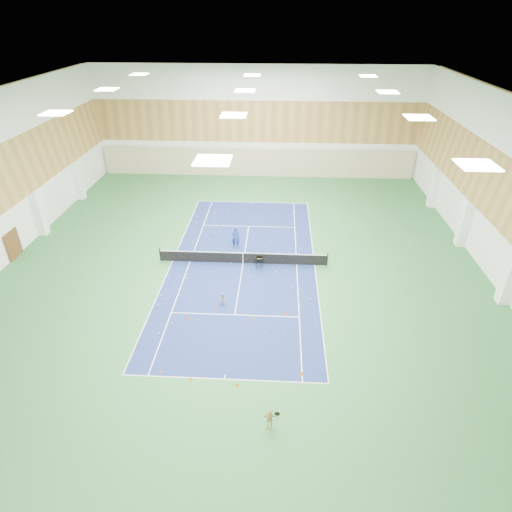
{
  "coord_description": "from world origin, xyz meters",
  "views": [
    {
      "loc": [
        2.58,
        -28.01,
        17.04
      ],
      "look_at": [
        1.13,
        -2.26,
        2.0
      ],
      "focal_mm": 30.0,
      "sensor_mm": 36.0,
      "label": 1
    }
  ],
  "objects_px": {
    "tennis_net": "(243,257)",
    "child_apron": "(269,419)",
    "ball_cart": "(259,263)",
    "coach": "(235,237)",
    "child_court": "(223,300)"
  },
  "relations": [
    {
      "from": "coach",
      "to": "child_court",
      "type": "distance_m",
      "value": 7.96
    },
    {
      "from": "ball_cart",
      "to": "coach",
      "type": "bearing_deg",
      "value": 111.22
    },
    {
      "from": "tennis_net",
      "to": "child_apron",
      "type": "height_order",
      "value": "child_apron"
    },
    {
      "from": "coach",
      "to": "child_court",
      "type": "bearing_deg",
      "value": 78.17
    },
    {
      "from": "coach",
      "to": "child_apron",
      "type": "relative_size",
      "value": 1.72
    },
    {
      "from": "tennis_net",
      "to": "child_court",
      "type": "relative_size",
      "value": 12.81
    },
    {
      "from": "tennis_net",
      "to": "ball_cart",
      "type": "height_order",
      "value": "tennis_net"
    },
    {
      "from": "coach",
      "to": "child_court",
      "type": "xyz_separation_m",
      "value": [
        -0.05,
        -7.95,
        -0.45
      ]
    },
    {
      "from": "child_court",
      "to": "child_apron",
      "type": "xyz_separation_m",
      "value": [
        3.31,
        -9.23,
        0.05
      ]
    },
    {
      "from": "child_court",
      "to": "child_apron",
      "type": "relative_size",
      "value": 0.91
    },
    {
      "from": "tennis_net",
      "to": "coach",
      "type": "bearing_deg",
      "value": 107.99
    },
    {
      "from": "coach",
      "to": "child_apron",
      "type": "height_order",
      "value": "coach"
    },
    {
      "from": "tennis_net",
      "to": "child_apron",
      "type": "distance_m",
      "value": 14.91
    },
    {
      "from": "ball_cart",
      "to": "child_court",
      "type": "bearing_deg",
      "value": -126.68
    },
    {
      "from": "coach",
      "to": "ball_cart",
      "type": "xyz_separation_m",
      "value": [
        2.09,
        -3.07,
        -0.49
      ]
    }
  ]
}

